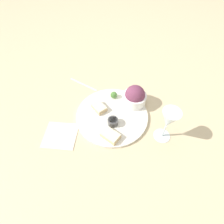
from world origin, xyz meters
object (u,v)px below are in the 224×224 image
Objects in this scene: salad_bowl at (135,97)px; fork at (83,84)px; cheese_toast_near at (110,135)px; napkin at (60,135)px; sauce_ramekin at (113,121)px; wine_glass at (169,121)px; cheese_toast_far at (99,107)px.

fork is (-0.32, 0.03, -0.05)m from salad_bowl.
napkin is at bearing -160.52° from cheese_toast_near.
cheese_toast_near is (0.02, -0.07, -0.01)m from sauce_ramekin.
cheese_toast_near is 0.50× the size of fork.
wine_glass is 0.54m from fork.
cheese_toast_far is (-0.12, 0.13, 0.00)m from cheese_toast_near.
salad_bowl is at bearing 73.38° from sauce_ramekin.
wine_glass is at bearing -3.77° from cheese_toast_far.
cheese_toast_far is at bearing -39.19° from fork.
salad_bowl is at bearing 82.23° from cheese_toast_near.
wine_glass is 0.96× the size of fork.
cheese_toast_near is at bearing 19.48° from napkin.
salad_bowl is at bearing 51.26° from napkin.
sauce_ramekin is 0.27× the size of napkin.
wine_glass reaches higher than napkin.
cheese_toast_far is 0.23m from napkin.
cheese_toast_near is at bearing -47.30° from cheese_toast_far.
salad_bowl is 0.24m from cheese_toast_near.
salad_bowl reaches higher than cheese_toast_near.
sauce_ramekin is at bearing -106.62° from salad_bowl.
napkin is at bearing -157.26° from wine_glass.
sauce_ramekin is 0.33m from fork.
fork is at bearing 140.81° from cheese_toast_far.
wine_glass reaches higher than cheese_toast_far.
cheese_toast_near is 0.17m from cheese_toast_far.
cheese_toast_far is 0.22m from fork.
wine_glass is (0.23, 0.03, 0.09)m from sauce_ramekin.
napkin and fork have the same top height.
salad_bowl is 0.65× the size of wine_glass.
napkin is at bearing -143.90° from sauce_ramekin.
napkin is at bearing -117.00° from cheese_toast_far.
napkin is (-0.43, -0.18, -0.12)m from wine_glass.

